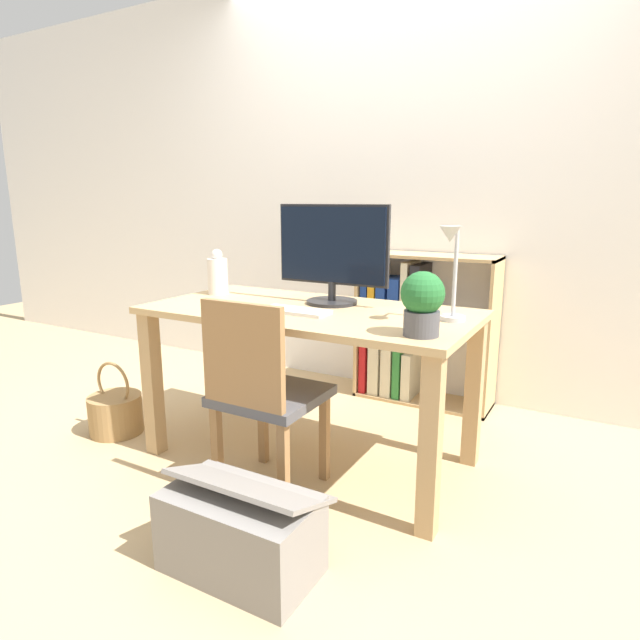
% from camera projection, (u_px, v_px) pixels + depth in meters
% --- Properties ---
extents(ground_plane, '(10.00, 10.00, 0.00)m').
position_uv_depth(ground_plane, '(310.00, 456.00, 2.55)').
color(ground_plane, tan).
extents(wall_back, '(8.00, 0.05, 2.60)m').
position_uv_depth(wall_back, '(404.00, 182.00, 3.24)').
color(wall_back, white).
rests_on(wall_back, ground_plane).
extents(desk, '(1.46, 0.74, 0.72)m').
position_uv_depth(desk, '(309.00, 335.00, 2.42)').
color(desk, tan).
rests_on(desk, ground_plane).
extents(monitor, '(0.56, 0.24, 0.46)m').
position_uv_depth(monitor, '(332.00, 251.00, 2.45)').
color(monitor, '#232326').
rests_on(monitor, desk).
extents(keyboard, '(0.30, 0.12, 0.02)m').
position_uv_depth(keyboard, '(295.00, 311.00, 2.30)').
color(keyboard, silver).
rests_on(keyboard, desk).
extents(vase, '(0.10, 0.10, 0.23)m').
position_uv_depth(vase, '(218.00, 275.00, 2.74)').
color(vase, silver).
rests_on(vase, desk).
extents(desk_lamp, '(0.10, 0.19, 0.38)m').
position_uv_depth(desk_lamp, '(452.00, 265.00, 2.05)').
color(desk_lamp, '#B7B7BC').
rests_on(desk_lamp, desk).
extents(potted_plant, '(0.16, 0.16, 0.23)m').
position_uv_depth(potted_plant, '(422.00, 302.00, 1.89)').
color(potted_plant, '#4C4C51').
rests_on(potted_plant, desk).
extents(chair, '(0.40, 0.40, 0.83)m').
position_uv_depth(chair, '(262.00, 391.00, 2.14)').
color(chair, '#4C4C51').
rests_on(chair, ground_plane).
extents(bookshelf, '(0.81, 0.28, 0.89)m').
position_uv_depth(bookshelf, '(403.00, 331.00, 3.24)').
color(bookshelf, tan).
rests_on(bookshelf, ground_plane).
extents(basket, '(0.27, 0.27, 0.39)m').
position_uv_depth(basket, '(116.00, 412.00, 2.79)').
color(basket, '#997547').
rests_on(basket, ground_plane).
extents(storage_box, '(0.51, 0.34, 0.34)m').
position_uv_depth(storage_box, '(241.00, 531.00, 1.74)').
color(storage_box, gray).
rests_on(storage_box, ground_plane).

